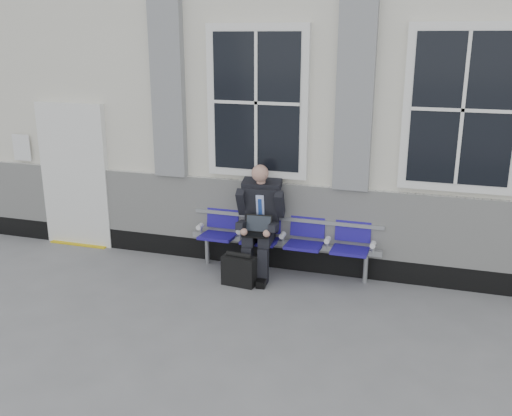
% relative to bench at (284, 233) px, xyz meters
% --- Properties ---
extents(ground, '(70.00, 70.00, 0.00)m').
position_rel_bench_xyz_m(ground, '(1.74, -1.32, -0.55)').
color(ground, slate).
rests_on(ground, ground).
extents(station_building, '(14.40, 4.40, 4.49)m').
position_rel_bench_xyz_m(station_building, '(1.72, 2.15, 1.67)').
color(station_building, silver).
rests_on(station_building, ground).
extents(bench, '(2.60, 0.47, 0.91)m').
position_rel_bench_xyz_m(bench, '(0.00, 0.00, 0.00)').
color(bench, '#9EA0A3').
rests_on(bench, ground).
extents(businessman, '(0.64, 0.86, 1.50)m').
position_rel_bench_xyz_m(businessman, '(-0.29, -0.14, 0.25)').
color(businessman, black).
rests_on(businessman, ground).
extents(briefcase, '(0.45, 0.22, 0.44)m').
position_rel_bench_xyz_m(briefcase, '(-0.43, -0.58, -0.35)').
color(briefcase, black).
rests_on(briefcase, ground).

